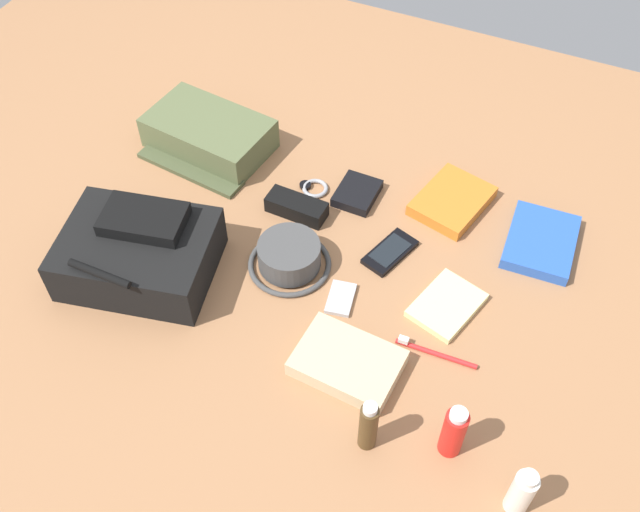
{
  "coord_description": "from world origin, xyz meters",
  "views": [
    {
      "loc": [
        -0.41,
        0.9,
        1.23
      ],
      "look_at": [
        0.0,
        0.0,
        0.04
      ],
      "focal_mm": 40.76,
      "sensor_mm": 36.0,
      "label": 1
    }
  ],
  "objects_px": {
    "cologne_bottle": "(368,426)",
    "notepad": "(447,305)",
    "cell_phone": "(390,252)",
    "toothbrush": "(431,352)",
    "sunscreen_spray": "(454,432)",
    "backpack": "(139,252)",
    "wristwatch": "(314,188)",
    "travel_guidebook": "(452,201)",
    "paperback_novel": "(541,242)",
    "wallet": "(357,193)",
    "bucket_hat": "(289,257)",
    "media_player": "(341,298)",
    "toiletry_pouch": "(208,135)",
    "folded_towel": "(347,363)",
    "sunglasses_case": "(297,207)",
    "toothpaste_tube": "(522,492)"
  },
  "relations": [
    {
      "from": "cologne_bottle",
      "to": "notepad",
      "type": "xyz_separation_m",
      "value": [
        -0.04,
        -0.35,
        -0.06
      ]
    },
    {
      "from": "cell_phone",
      "to": "toothbrush",
      "type": "distance_m",
      "value": 0.27
    },
    {
      "from": "sunscreen_spray",
      "to": "backpack",
      "type": "bearing_deg",
      "value": -9.27
    },
    {
      "from": "wristwatch",
      "to": "travel_guidebook",
      "type": "bearing_deg",
      "value": -164.34
    },
    {
      "from": "paperback_novel",
      "to": "wallet",
      "type": "height_order",
      "value": "paperback_novel"
    },
    {
      "from": "bucket_hat",
      "to": "media_player",
      "type": "height_order",
      "value": "bucket_hat"
    },
    {
      "from": "toiletry_pouch",
      "to": "toothbrush",
      "type": "bearing_deg",
      "value": 153.86
    },
    {
      "from": "media_player",
      "to": "folded_towel",
      "type": "relative_size",
      "value": 0.46
    },
    {
      "from": "toiletry_pouch",
      "to": "bucket_hat",
      "type": "height_order",
      "value": "toiletry_pouch"
    },
    {
      "from": "toiletry_pouch",
      "to": "notepad",
      "type": "distance_m",
      "value": 0.73
    },
    {
      "from": "paperback_novel",
      "to": "backpack",
      "type": "bearing_deg",
      "value": 28.92
    },
    {
      "from": "backpack",
      "to": "sunscreen_spray",
      "type": "height_order",
      "value": "backpack"
    },
    {
      "from": "cologne_bottle",
      "to": "sunglasses_case",
      "type": "relative_size",
      "value": 0.96
    },
    {
      "from": "cell_phone",
      "to": "wristwatch",
      "type": "bearing_deg",
      "value": -25.01
    },
    {
      "from": "notepad",
      "to": "cell_phone",
      "type": "bearing_deg",
      "value": -12.63
    },
    {
      "from": "cell_phone",
      "to": "sunglasses_case",
      "type": "xyz_separation_m",
      "value": [
        0.24,
        -0.03,
        0.01
      ]
    },
    {
      "from": "media_player",
      "to": "wallet",
      "type": "xyz_separation_m",
      "value": [
        0.09,
        -0.29,
        0.01
      ]
    },
    {
      "from": "notepad",
      "to": "toothbrush",
      "type": "bearing_deg",
      "value": 109.54
    },
    {
      "from": "toothpaste_tube",
      "to": "travel_guidebook",
      "type": "bearing_deg",
      "value": -63.24
    },
    {
      "from": "toiletry_pouch",
      "to": "paperback_novel",
      "type": "distance_m",
      "value": 0.83
    },
    {
      "from": "wristwatch",
      "to": "sunglasses_case",
      "type": "height_order",
      "value": "sunglasses_case"
    },
    {
      "from": "toothpaste_tube",
      "to": "sunglasses_case",
      "type": "relative_size",
      "value": 0.87
    },
    {
      "from": "wristwatch",
      "to": "folded_towel",
      "type": "relative_size",
      "value": 0.36
    },
    {
      "from": "folded_towel",
      "to": "cell_phone",
      "type": "bearing_deg",
      "value": -84.62
    },
    {
      "from": "media_player",
      "to": "toothbrush",
      "type": "distance_m",
      "value": 0.22
    },
    {
      "from": "toothpaste_tube",
      "to": "sunscreen_spray",
      "type": "bearing_deg",
      "value": -21.74
    },
    {
      "from": "cell_phone",
      "to": "folded_towel",
      "type": "height_order",
      "value": "folded_towel"
    },
    {
      "from": "paperback_novel",
      "to": "travel_guidebook",
      "type": "relative_size",
      "value": 0.96
    },
    {
      "from": "toothpaste_tube",
      "to": "paperback_novel",
      "type": "relative_size",
      "value": 0.61
    },
    {
      "from": "bucket_hat",
      "to": "toothpaste_tube",
      "type": "bearing_deg",
      "value": 151.73
    },
    {
      "from": "media_player",
      "to": "sunglasses_case",
      "type": "bearing_deg",
      "value": -44.01
    },
    {
      "from": "travel_guidebook",
      "to": "notepad",
      "type": "xyz_separation_m",
      "value": [
        -0.08,
        0.29,
        -0.01
      ]
    },
    {
      "from": "travel_guidebook",
      "to": "notepad",
      "type": "height_order",
      "value": "travel_guidebook"
    },
    {
      "from": "cologne_bottle",
      "to": "toothpaste_tube",
      "type": "bearing_deg",
      "value": 179.58
    },
    {
      "from": "toiletry_pouch",
      "to": "travel_guidebook",
      "type": "distance_m",
      "value": 0.62
    },
    {
      "from": "toothpaste_tube",
      "to": "notepad",
      "type": "bearing_deg",
      "value": -55.73
    },
    {
      "from": "cologne_bottle",
      "to": "toiletry_pouch",
      "type": "bearing_deg",
      "value": -40.96
    },
    {
      "from": "media_player",
      "to": "wallet",
      "type": "distance_m",
      "value": 0.3
    },
    {
      "from": "bucket_hat",
      "to": "sunglasses_case",
      "type": "xyz_separation_m",
      "value": [
        0.05,
        -0.15,
        -0.01
      ]
    },
    {
      "from": "backpack",
      "to": "sunscreen_spray",
      "type": "relative_size",
      "value": 2.71
    },
    {
      "from": "notepad",
      "to": "travel_guidebook",
      "type": "bearing_deg",
      "value": -58.04
    },
    {
      "from": "notepad",
      "to": "sunscreen_spray",
      "type": "bearing_deg",
      "value": 125.04
    },
    {
      "from": "media_player",
      "to": "wallet",
      "type": "bearing_deg",
      "value": -73.62
    },
    {
      "from": "paperback_novel",
      "to": "sunglasses_case",
      "type": "xyz_separation_m",
      "value": [
        0.54,
        0.14,
        0.01
      ]
    },
    {
      "from": "sunscreen_spray",
      "to": "notepad",
      "type": "relative_size",
      "value": 0.88
    },
    {
      "from": "toiletry_pouch",
      "to": "toothpaste_tube",
      "type": "xyz_separation_m",
      "value": [
        -0.94,
        0.58,
        0.02
      ]
    },
    {
      "from": "wallet",
      "to": "cologne_bottle",
      "type": "bearing_deg",
      "value": 114.57
    },
    {
      "from": "wristwatch",
      "to": "paperback_novel",
      "type": "bearing_deg",
      "value": -174.59
    },
    {
      "from": "wallet",
      "to": "notepad",
      "type": "bearing_deg",
      "value": 143.49
    },
    {
      "from": "cologne_bottle",
      "to": "folded_towel",
      "type": "xyz_separation_m",
      "value": [
        0.09,
        -0.13,
        -0.05
      ]
    }
  ]
}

